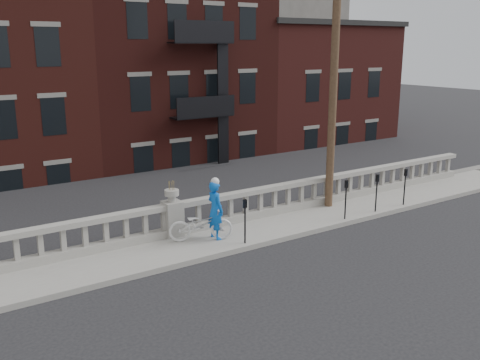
% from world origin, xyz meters
% --- Properties ---
extents(ground, '(120.00, 120.00, 0.00)m').
position_xyz_m(ground, '(0.00, 0.00, 0.00)').
color(ground, black).
rests_on(ground, ground).
extents(sidewalk, '(32.00, 2.20, 0.15)m').
position_xyz_m(sidewalk, '(0.00, 3.00, 0.07)').
color(sidewalk, gray).
rests_on(sidewalk, ground).
extents(balustrade, '(28.00, 0.34, 1.03)m').
position_xyz_m(balustrade, '(0.00, 3.95, 0.64)').
color(balustrade, gray).
rests_on(balustrade, sidewalk).
extents(planter_pedestal, '(0.55, 0.55, 1.76)m').
position_xyz_m(planter_pedestal, '(0.00, 3.95, 0.83)').
color(planter_pedestal, gray).
rests_on(planter_pedestal, sidewalk).
extents(lower_level, '(80.00, 44.00, 20.80)m').
position_xyz_m(lower_level, '(0.56, 23.04, 2.63)').
color(lower_level, '#605E59').
rests_on(lower_level, ground).
extents(utility_pole, '(1.60, 0.28, 10.00)m').
position_xyz_m(utility_pole, '(6.20, 3.60, 5.24)').
color(utility_pole, '#422D1E').
rests_on(utility_pole, sidewalk).
extents(parking_meter_b, '(0.10, 0.09, 1.36)m').
position_xyz_m(parking_meter_b, '(1.49, 2.15, 1.00)').
color(parking_meter_b, black).
rests_on(parking_meter_b, sidewalk).
extents(parking_meter_c, '(0.10, 0.09, 1.36)m').
position_xyz_m(parking_meter_c, '(5.61, 2.15, 1.00)').
color(parking_meter_c, black).
rests_on(parking_meter_c, sidewalk).
extents(parking_meter_d, '(0.10, 0.09, 1.36)m').
position_xyz_m(parking_meter_d, '(7.11, 2.15, 1.00)').
color(parking_meter_d, black).
rests_on(parking_meter_d, sidewalk).
extents(parking_meter_e, '(0.10, 0.09, 1.36)m').
position_xyz_m(parking_meter_e, '(8.61, 2.15, 1.00)').
color(parking_meter_e, black).
rests_on(parking_meter_e, sidewalk).
extents(bicycle, '(2.03, 1.39, 1.01)m').
position_xyz_m(bicycle, '(0.51, 3.09, 0.66)').
color(bicycle, silver).
rests_on(bicycle, sidewalk).
extents(cyclist, '(0.46, 0.68, 1.81)m').
position_xyz_m(cyclist, '(0.98, 3.01, 1.05)').
color(cyclist, blue).
rests_on(cyclist, sidewalk).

